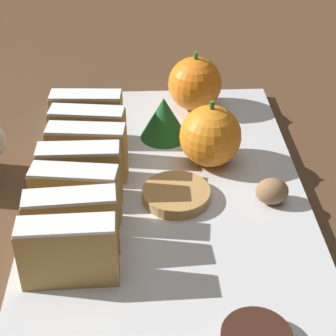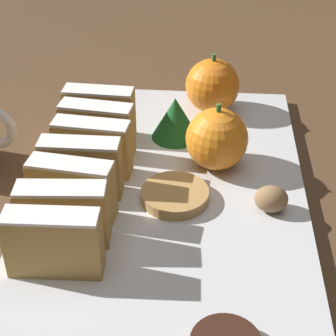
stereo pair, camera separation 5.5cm
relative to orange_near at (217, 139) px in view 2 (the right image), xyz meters
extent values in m
plane|color=#513823|center=(-0.05, -0.05, -0.04)|extent=(6.00, 6.00, 0.00)
cube|color=silver|center=(-0.05, -0.05, -0.04)|extent=(0.28, 0.45, 0.01)
cube|color=tan|center=(-0.13, -0.17, 0.00)|extent=(0.08, 0.03, 0.06)
cube|color=white|center=(-0.13, -0.17, 0.03)|extent=(0.08, 0.03, 0.00)
cube|color=tan|center=(-0.13, -0.13, 0.00)|extent=(0.08, 0.03, 0.06)
cube|color=white|center=(-0.13, -0.13, 0.03)|extent=(0.08, 0.03, 0.00)
cube|color=tan|center=(-0.13, -0.09, 0.00)|extent=(0.08, 0.03, 0.06)
cube|color=white|center=(-0.13, -0.09, 0.03)|extent=(0.08, 0.03, 0.00)
cube|color=tan|center=(-0.13, -0.06, 0.00)|extent=(0.08, 0.02, 0.06)
cube|color=white|center=(-0.13, -0.06, 0.03)|extent=(0.08, 0.02, 0.00)
cube|color=tan|center=(-0.13, -0.02, 0.00)|extent=(0.08, 0.03, 0.06)
cube|color=white|center=(-0.13, -0.02, 0.03)|extent=(0.08, 0.03, 0.00)
cube|color=tan|center=(-0.13, 0.01, 0.00)|extent=(0.08, 0.03, 0.06)
cube|color=white|center=(-0.13, 0.01, 0.03)|extent=(0.08, 0.03, 0.00)
cube|color=tan|center=(-0.13, 0.05, 0.00)|extent=(0.08, 0.03, 0.06)
cube|color=white|center=(-0.13, 0.05, 0.03)|extent=(0.08, 0.03, 0.00)
sphere|color=orange|center=(0.00, 0.00, 0.00)|extent=(0.07, 0.07, 0.07)
cylinder|color=#38702D|center=(0.00, 0.00, 0.04)|extent=(0.01, 0.01, 0.01)
sphere|color=orange|center=(-0.01, 0.12, 0.00)|extent=(0.07, 0.07, 0.07)
cylinder|color=#38702D|center=(-0.01, 0.12, 0.04)|extent=(0.01, 0.01, 0.01)
ellipsoid|color=#8E6B47|center=(0.05, -0.07, -0.02)|extent=(0.03, 0.03, 0.03)
cylinder|color=tan|center=(-0.04, -0.06, -0.03)|extent=(0.07, 0.07, 0.01)
cone|color=#195623|center=(-0.05, 0.05, -0.01)|extent=(0.05, 0.05, 0.05)
camera|label=1|loc=(-0.07, -0.50, 0.31)|focal=60.00mm
camera|label=2|loc=(-0.01, -0.50, 0.31)|focal=60.00mm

